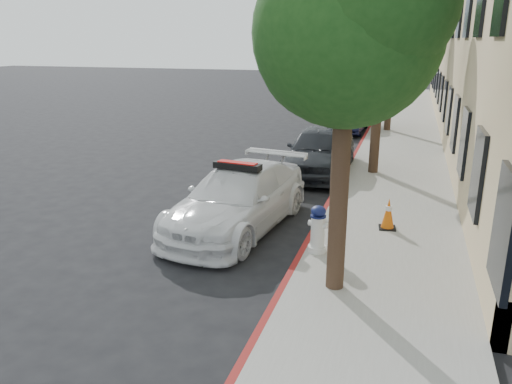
{
  "coord_description": "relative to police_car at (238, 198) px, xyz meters",
  "views": [
    {
      "loc": [
        3.88,
        -9.67,
        4.16
      ],
      "look_at": [
        0.84,
        0.17,
        1.0
      ],
      "focal_mm": 35.0,
      "sensor_mm": 36.0,
      "label": 1
    }
  ],
  "objects": [
    {
      "name": "sidewalk",
      "position": [
        3.29,
        9.52,
        -0.63
      ],
      "size": [
        3.2,
        50.0,
        0.15
      ],
      "primitive_type": "cube",
      "color": "gray",
      "rests_on": "ground"
    },
    {
      "name": "parked_car_mid",
      "position": [
        0.89,
        5.33,
        0.06
      ],
      "size": [
        1.95,
        4.58,
        1.54
      ],
      "primitive_type": "imported",
      "rotation": [
        0.0,
        0.0,
        -0.03
      ],
      "color": "#202329",
      "rests_on": "ground"
    },
    {
      "name": "police_car",
      "position": [
        0.0,
        0.0,
        0.0
      ],
      "size": [
        2.58,
        5.06,
        1.56
      ],
      "rotation": [
        0.0,
        0.0,
        -0.13
      ],
      "color": "white",
      "rests_on": "ground"
    },
    {
      "name": "ground",
      "position": [
        -0.31,
        -0.48,
        -0.71
      ],
      "size": [
        120.0,
        120.0,
        0.0
      ],
      "primitive_type": "plane",
      "color": "black",
      "rests_on": "ground"
    },
    {
      "name": "fire_hydrant",
      "position": [
        2.04,
        -1.13,
        -0.1
      ],
      "size": [
        0.4,
        0.36,
        0.94
      ],
      "rotation": [
        0.0,
        0.0,
        -0.21
      ],
      "color": "silver",
      "rests_on": "sidewalk"
    },
    {
      "name": "tree_near",
      "position": [
        2.62,
        -2.5,
        3.57
      ],
      "size": [
        2.92,
        2.82,
        5.62
      ],
      "color": "black",
      "rests_on": "sidewalk"
    },
    {
      "name": "tree_mid",
      "position": [
        2.62,
        5.5,
        3.45
      ],
      "size": [
        2.77,
        2.64,
        5.43
      ],
      "color": "black",
      "rests_on": "sidewalk"
    },
    {
      "name": "curb_strip",
      "position": [
        1.75,
        9.52,
        -0.63
      ],
      "size": [
        0.12,
        50.0,
        0.15
      ],
      "primitive_type": "cube",
      "color": "maroon",
      "rests_on": "ground"
    },
    {
      "name": "parked_car_far",
      "position": [
        0.89,
        13.46,
        -0.06
      ],
      "size": [
        1.47,
        3.97,
        1.3
      ],
      "primitive_type": "imported",
      "rotation": [
        0.0,
        0.0,
        -0.03
      ],
      "color": "#141633",
      "rests_on": "ground"
    },
    {
      "name": "tree_far",
      "position": [
        2.62,
        13.5,
        3.68
      ],
      "size": [
        3.1,
        3.0,
        5.81
      ],
      "color": "black",
      "rests_on": "sidewalk"
    },
    {
      "name": "traffic_cone",
      "position": [
        3.3,
        0.57,
        -0.21
      ],
      "size": [
        0.4,
        0.4,
        0.69
      ],
      "rotation": [
        0.0,
        0.0,
        0.11
      ],
      "color": "black",
      "rests_on": "sidewalk"
    }
  ]
}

